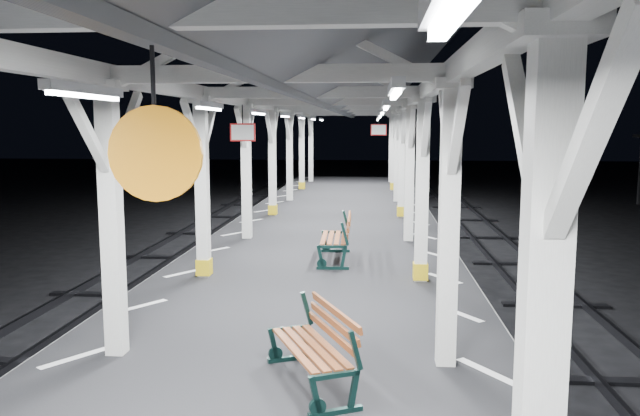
# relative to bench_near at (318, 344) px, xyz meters

# --- Properties ---
(ground) EXTENTS (120.00, 120.00, 0.00)m
(ground) POSITION_rel_bench_near_xyz_m (-0.56, 2.70, -1.45)
(ground) COLOR black
(ground) RESTS_ON ground
(platform) EXTENTS (6.00, 50.00, 1.00)m
(platform) POSITION_rel_bench_near_xyz_m (-0.56, 2.70, -0.95)
(platform) COLOR black
(platform) RESTS_ON ground
(hazard_stripes_left) EXTENTS (1.00, 48.00, 0.01)m
(hazard_stripes_left) POSITION_rel_bench_near_xyz_m (-3.01, 2.70, -0.44)
(hazard_stripes_left) COLOR silver
(hazard_stripes_left) RESTS_ON platform
(hazard_stripes_right) EXTENTS (1.00, 48.00, 0.01)m
(hazard_stripes_right) POSITION_rel_bench_near_xyz_m (1.89, 2.70, -0.44)
(hazard_stripes_right) COLOR silver
(hazard_stripes_right) RESTS_ON platform
(track_right) EXTENTS (2.20, 60.00, 0.16)m
(track_right) POSITION_rel_bench_near_xyz_m (4.44, 2.70, -1.37)
(track_right) COLOR #2D2D33
(track_right) RESTS_ON ground
(canopy) EXTENTS (5.40, 49.00, 4.65)m
(canopy) POSITION_rel_bench_near_xyz_m (-0.56, 2.68, 3.11)
(canopy) COLOR silver
(canopy) RESTS_ON platform
(bench_near) EXTENTS (1.16, 1.64, 0.84)m
(bench_near) POSITION_rel_bench_near_xyz_m (0.00, 0.00, 0.00)
(bench_near) COLOR black
(bench_near) RESTS_ON platform
(bench_mid) EXTENTS (0.71, 1.78, 0.95)m
(bench_mid) POSITION_rel_bench_near_xyz_m (-0.12, 6.28, 0.06)
(bench_mid) COLOR black
(bench_mid) RESTS_ON platform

